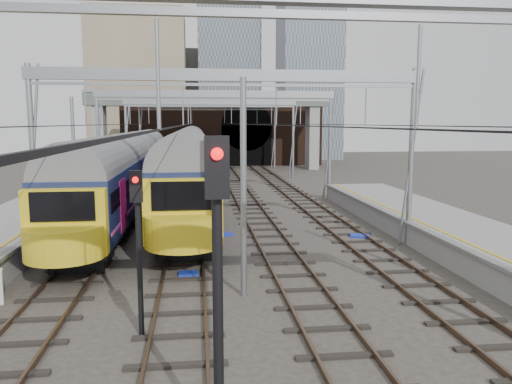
{
  "coord_description": "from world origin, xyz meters",
  "views": [
    {
      "loc": [
        -1.45,
        -13.59,
        5.61
      ],
      "look_at": [
        1.26,
        9.25,
        2.4
      ],
      "focal_mm": 35.0,
      "sensor_mm": 36.0,
      "label": 1
    }
  ],
  "objects": [
    {
      "name": "ground",
      "position": [
        0.0,
        0.0,
        0.0
      ],
      "size": [
        160.0,
        160.0,
        0.0
      ],
      "primitive_type": "plane",
      "color": "#38332D",
      "rests_on": "ground"
    },
    {
      "name": "tracks",
      "position": [
        0.0,
        15.0,
        0.02
      ],
      "size": [
        14.4,
        80.0,
        0.22
      ],
      "color": "#4C3828",
      "rests_on": "ground"
    },
    {
      "name": "overhead_line",
      "position": [
        0.0,
        21.49,
        6.57
      ],
      "size": [
        16.8,
        80.0,
        8.0
      ],
      "color": "gray",
      "rests_on": "ground"
    },
    {
      "name": "retaining_wall",
      "position": [
        1.4,
        51.93,
        4.33
      ],
      "size": [
        28.0,
        2.75,
        9.0
      ],
      "color": "#311F16",
      "rests_on": "ground"
    },
    {
      "name": "overbridge",
      "position": [
        0.0,
        46.0,
        7.27
      ],
      "size": [
        28.0,
        3.0,
        9.25
      ],
      "color": "gray",
      "rests_on": "ground"
    },
    {
      "name": "city_skyline",
      "position": [
        2.73,
        70.48,
        17.09
      ],
      "size": [
        37.5,
        27.5,
        60.0
      ],
      "color": "tan",
      "rests_on": "ground"
    },
    {
      "name": "train_main",
      "position": [
        -2.0,
        40.66,
        2.67
      ],
      "size": [
        3.1,
        71.53,
        5.23
      ],
      "color": "black",
      "rests_on": "ground"
    },
    {
      "name": "train_second",
      "position": [
        -6.0,
        20.51,
        2.55
      ],
      "size": [
        2.9,
        33.58,
        4.96
      ],
      "color": "black",
      "rests_on": "ground"
    },
    {
      "name": "signal_near_left",
      "position": [
        -2.98,
        -0.83,
        2.83
      ],
      "size": [
        0.32,
        0.45,
        4.42
      ],
      "rotation": [
        0.0,
        0.0,
        0.02
      ],
      "color": "black",
      "rests_on": "ground"
    },
    {
      "name": "signal_near_centre",
      "position": [
        -1.14,
        -5.73,
        3.36
      ],
      "size": [
        0.39,
        0.49,
        5.41
      ],
      "rotation": [
        0.0,
        0.0,
        0.04
      ],
      "color": "black",
      "rests_on": "ground"
    },
    {
      "name": "equip_cover_a",
      "position": [
        -1.84,
        4.52,
        0.04
      ],
      "size": [
        0.75,
        0.54,
        0.09
      ],
      "primitive_type": "cube",
      "rotation": [
        0.0,
        0.0,
        0.03
      ],
      "color": "#172EB3",
      "rests_on": "ground"
    },
    {
      "name": "equip_cover_b",
      "position": [
        -0.16,
        10.89,
        0.05
      ],
      "size": [
        0.98,
        0.83,
        0.1
      ],
      "primitive_type": "cube",
      "rotation": [
        0.0,
        0.0,
        0.34
      ],
      "color": "#172EB3",
      "rests_on": "ground"
    },
    {
      "name": "equip_cover_c",
      "position": [
        6.5,
        9.75,
        0.05
      ],
      "size": [
        1.1,
        0.94,
        0.11
      ],
      "primitive_type": "cube",
      "rotation": [
        0.0,
        0.0,
        -0.37
      ],
      "color": "#172EB3",
      "rests_on": "ground"
    }
  ]
}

